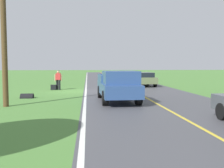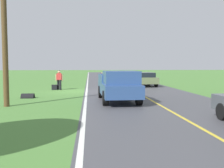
{
  "view_description": "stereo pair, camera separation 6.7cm",
  "coord_description": "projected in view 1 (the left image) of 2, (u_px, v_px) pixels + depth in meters",
  "views": [
    {
      "loc": [
        -1.22,
        20.88,
        2.12
      ],
      "look_at": [
        -2.2,
        10.73,
        1.37
      ],
      "focal_mm": 40.66,
      "sensor_mm": 36.0,
      "label": 1
    },
    {
      "loc": [
        -1.28,
        20.89,
        2.12
      ],
      "look_at": [
        -2.2,
        10.73,
        1.37
      ],
      "focal_mm": 40.66,
      "sensor_mm": 36.0,
      "label": 2
    }
  ],
  "objects": [
    {
      "name": "sedan_near_oncoming",
      "position": [
        143.0,
        79.0,
        26.35
      ],
      "size": [
        2.02,
        4.45,
        1.41
      ],
      "color": "#66754C",
      "rests_on": "ground"
    },
    {
      "name": "road_surface",
      "position": [
        134.0,
        91.0,
        21.25
      ],
      "size": [
        8.34,
        120.0,
        0.0
      ],
      "primitive_type": "cube",
      "color": "#47474C",
      "rests_on": "ground"
    },
    {
      "name": "lane_edge_line",
      "position": [
        86.0,
        91.0,
        20.87
      ],
      "size": [
        0.16,
        117.6,
        0.0
      ],
      "primitive_type": "cube",
      "color": "silver",
      "rests_on": "ground"
    },
    {
      "name": "hitchhiker_walking",
      "position": [
        58.0,
        79.0,
        22.1
      ],
      "size": [
        0.62,
        0.51,
        1.75
      ],
      "color": "black",
      "rests_on": "ground"
    },
    {
      "name": "ground_plane",
      "position": [
        73.0,
        91.0,
        20.77
      ],
      "size": [
        200.0,
        200.0,
        0.0
      ],
      "primitive_type": "plane",
      "color": "#4C7F38"
    },
    {
      "name": "drainage_culvert",
      "position": [
        27.0,
        98.0,
        16.54
      ],
      "size": [
        0.8,
        0.6,
        0.6
      ],
      "primitive_type": "cylinder",
      "rotation": [
        0.0,
        1.57,
        0.0
      ],
      "color": "black",
      "rests_on": "ground"
    },
    {
      "name": "pickup_truck_passing",
      "position": [
        118.0,
        85.0,
        14.87
      ],
      "size": [
        2.22,
        5.46,
        1.82
      ],
      "color": "#2D4C84",
      "rests_on": "ground"
    },
    {
      "name": "utility_pole_roadside",
      "position": [
        4.0,
        24.0,
        12.81
      ],
      "size": [
        0.28,
        0.28,
        8.43
      ],
      "primitive_type": "cylinder",
      "color": "brown",
      "rests_on": "ground"
    },
    {
      "name": "lane_centre_line",
      "position": [
        134.0,
        91.0,
        21.25
      ],
      "size": [
        0.14,
        117.6,
        0.0
      ],
      "primitive_type": "cube",
      "color": "gold",
      "rests_on": "ground"
    },
    {
      "name": "suitcase_carried",
      "position": [
        53.0,
        87.0,
        22.03
      ],
      "size": [
        0.46,
        0.2,
        0.46
      ],
      "primitive_type": "cube",
      "rotation": [
        0.0,
        0.0,
        1.57
      ],
      "color": "black",
      "rests_on": "ground"
    }
  ]
}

